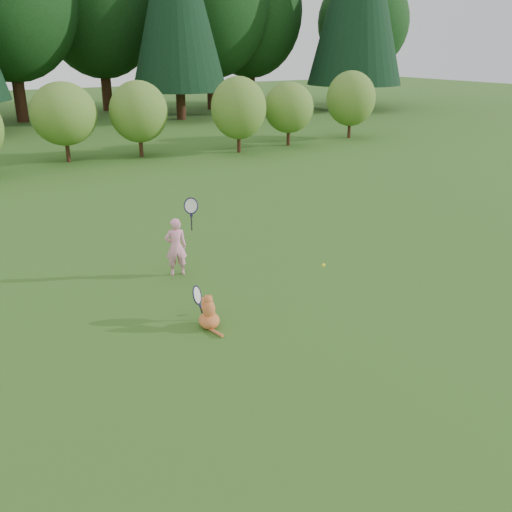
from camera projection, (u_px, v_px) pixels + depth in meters
ground at (272, 319)px, 8.42m from camera, size 100.00×100.00×0.00m
shrub_row at (60, 124)px, 18.43m from camera, size 28.00×3.00×2.80m
child at (176, 245)px, 9.86m from camera, size 0.62×0.44×1.54m
cat at (208, 310)px, 8.10m from camera, size 0.46×0.75×0.69m
tennis_ball at (323, 265)px, 8.47m from camera, size 0.06×0.06×0.06m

